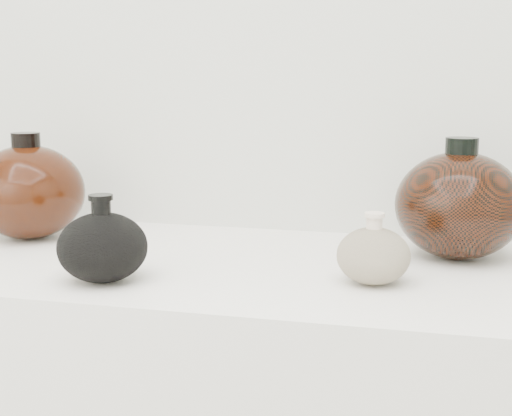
% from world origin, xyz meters
% --- Properties ---
extents(black_gourd_vase, '(0.14, 0.14, 0.12)m').
position_xyz_m(black_gourd_vase, '(-0.19, 0.80, 0.95)').
color(black_gourd_vase, black).
rests_on(black_gourd_vase, display_counter).
extents(cream_gourd_vase, '(0.12, 0.12, 0.10)m').
position_xyz_m(cream_gourd_vase, '(0.18, 0.88, 0.94)').
color(cream_gourd_vase, beige).
rests_on(cream_gourd_vase, display_counter).
extents(left_round_pot, '(0.25, 0.25, 0.19)m').
position_xyz_m(left_round_pot, '(-0.44, 1.02, 0.98)').
color(left_round_pot, black).
rests_on(left_round_pot, display_counter).
extents(right_round_pot, '(0.20, 0.20, 0.19)m').
position_xyz_m(right_round_pot, '(0.30, 1.06, 0.99)').
color(right_round_pot, black).
rests_on(right_round_pot, display_counter).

